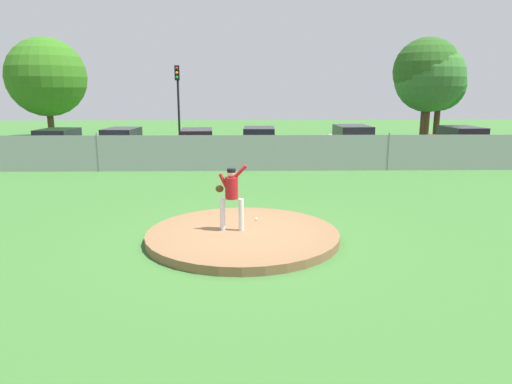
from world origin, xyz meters
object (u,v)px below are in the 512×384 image
(baseball, at_px, (256,219))
(parked_car_slate, at_px, (259,142))
(parked_car_champagne, at_px, (352,142))
(parked_car_red, at_px, (197,144))
(parked_car_white, at_px, (122,144))
(traffic_light_near, at_px, (178,92))
(parked_car_burgundy, at_px, (461,143))
(traffic_cone_orange, at_px, (231,147))
(parked_car_silver, at_px, (59,145))
(pitcher_youth, at_px, (231,192))

(baseball, relative_size, parked_car_slate, 0.02)
(baseball, height_order, parked_car_champagne, parked_car_champagne)
(parked_car_red, bearing_deg, parked_car_white, -176.08)
(parked_car_white, distance_m, traffic_light_near, 5.82)
(baseball, xyz_separation_m, parked_car_slate, (0.46, 13.79, 0.53))
(parked_car_white, relative_size, parked_car_red, 0.87)
(parked_car_burgundy, bearing_deg, parked_car_red, 178.53)
(parked_car_red, bearing_deg, parked_car_slate, 6.47)
(parked_car_red, distance_m, parked_car_slate, 3.44)
(parked_car_champagne, relative_size, traffic_cone_orange, 8.24)
(parked_car_slate, bearing_deg, parked_car_champagne, -3.00)
(parked_car_burgundy, bearing_deg, parked_car_silver, -179.92)
(parked_car_red, height_order, parked_car_slate, parked_car_slate)
(parked_car_silver, bearing_deg, parked_car_red, 3.10)
(pitcher_youth, xyz_separation_m, parked_car_silver, (-9.71, 13.89, -0.42))
(parked_car_white, xyz_separation_m, parked_car_red, (4.02, 0.28, -0.02))
(parked_car_red, height_order, traffic_cone_orange, parked_car_red)
(parked_car_champagne, bearing_deg, parked_car_white, -178.22)
(parked_car_burgundy, bearing_deg, parked_car_white, 179.70)
(parked_car_champagne, height_order, traffic_light_near, traffic_light_near)
(pitcher_youth, bearing_deg, parked_car_silver, 124.95)
(parked_car_red, xyz_separation_m, parked_car_silver, (-7.39, -0.40, 0.01))
(pitcher_youth, distance_m, parked_car_red, 14.49)
(parked_car_red, height_order, traffic_light_near, traffic_light_near)
(parked_car_white, distance_m, parked_car_red, 4.03)
(pitcher_youth, bearing_deg, traffic_light_near, 101.81)
(traffic_cone_orange, bearing_deg, traffic_light_near, 150.36)
(parked_car_silver, relative_size, traffic_light_near, 0.83)
(parked_car_burgundy, relative_size, traffic_light_near, 0.92)
(parked_car_slate, bearing_deg, baseball, -91.89)
(traffic_cone_orange, bearing_deg, pitcher_youth, -88.15)
(baseball, distance_m, traffic_light_near, 18.51)
(parked_car_champagne, xyz_separation_m, parked_car_slate, (-5.17, 0.27, -0.05))
(parked_car_red, bearing_deg, parked_car_champagne, 0.78)
(traffic_light_near, bearing_deg, parked_car_white, -118.53)
(traffic_cone_orange, bearing_deg, parked_car_champagne, -18.18)
(parked_car_champagne, relative_size, parked_car_red, 0.92)
(pitcher_youth, bearing_deg, parked_car_champagne, 66.48)
(parked_car_slate, distance_m, traffic_light_near, 6.86)
(pitcher_youth, xyz_separation_m, baseball, (0.65, 0.89, -0.94))
(traffic_cone_orange, bearing_deg, parked_car_silver, -163.29)
(pitcher_youth, bearing_deg, parked_car_slate, 85.70)
(traffic_cone_orange, bearing_deg, parked_car_white, -155.62)
(pitcher_youth, xyz_separation_m, traffic_light_near, (-3.88, 18.55, 2.29))
(parked_car_burgundy, bearing_deg, pitcher_youth, -131.10)
(parked_car_slate, bearing_deg, pitcher_youth, -94.30)
(pitcher_youth, relative_size, baseball, 22.67)
(parked_car_burgundy, distance_m, parked_car_red, 14.46)
(parked_car_burgundy, xyz_separation_m, parked_car_white, (-18.48, 0.10, -0.04))
(parked_car_white, bearing_deg, traffic_light_near, 61.47)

